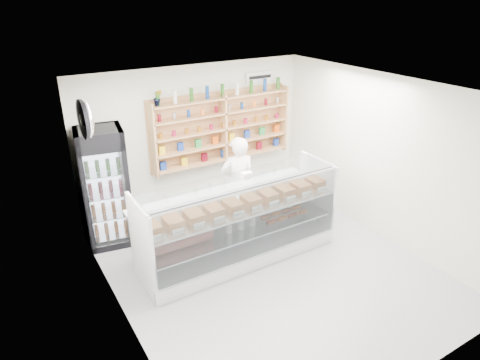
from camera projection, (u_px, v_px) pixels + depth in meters
room at (273, 188)px, 6.10m from camera, size 5.00×5.00×5.00m
display_counter at (238, 236)px, 6.85m from camera, size 3.21×0.96×1.40m
shop_worker at (238, 183)px, 7.57m from camera, size 0.70×0.55×1.71m
drinks_cooler at (106, 187)px, 7.04m from camera, size 0.84×0.82×2.02m
wall_shelving at (223, 128)px, 8.08m from camera, size 2.84×0.28×1.33m
potted_plant at (158, 98)px, 7.18m from camera, size 0.18×0.16×0.27m
security_mirror at (87, 119)px, 5.57m from camera, size 0.15×0.50×0.50m
wall_sign at (260, 77)px, 8.26m from camera, size 0.62×0.03×0.20m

